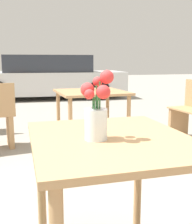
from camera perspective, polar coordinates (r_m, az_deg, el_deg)
The scene contains 4 objects.
table_front at distance 1.39m, azimuth 3.03°, elevation -9.70°, with size 0.77×0.89×0.76m.
flower_vase at distance 1.28m, azimuth 0.10°, elevation -0.53°, with size 0.14×0.14×0.32m.
table_back at distance 3.75m, azimuth -0.98°, elevation 2.80°, with size 0.90×0.90×0.72m.
parked_car at distance 8.76m, azimuth -9.67°, elevation 6.88°, with size 4.68×2.06×1.29m.
Camera 1 is at (-0.44, -1.23, 1.11)m, focal length 45.00 mm.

